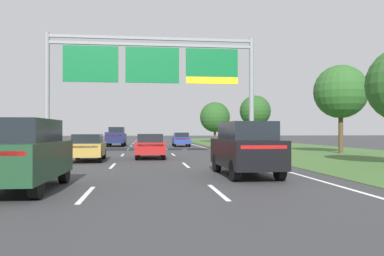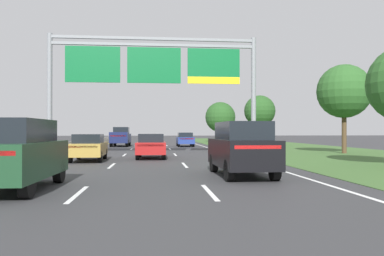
% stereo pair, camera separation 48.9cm
% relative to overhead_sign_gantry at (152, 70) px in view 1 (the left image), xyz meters
% --- Properties ---
extents(ground_plane, '(220.00, 220.00, 0.00)m').
position_rel_overhead_sign_gantry_xyz_m(ground_plane, '(-0.30, 7.15, -6.15)').
color(ground_plane, '#333335').
extents(lane_striping, '(11.96, 106.00, 0.01)m').
position_rel_overhead_sign_gantry_xyz_m(lane_striping, '(-0.30, 6.69, -6.15)').
color(lane_striping, white).
rests_on(lane_striping, ground).
extents(grass_verge_right, '(14.00, 110.00, 0.02)m').
position_rel_overhead_sign_gantry_xyz_m(grass_verge_right, '(13.65, 7.15, -6.14)').
color(grass_verge_right, '#3D602D').
rests_on(grass_verge_right, ground).
extents(median_barrier_concrete, '(0.60, 110.00, 0.85)m').
position_rel_overhead_sign_gantry_xyz_m(median_barrier_concrete, '(-6.90, 7.15, -5.80)').
color(median_barrier_concrete, '#A8A399').
rests_on(median_barrier_concrete, ground).
extents(overhead_sign_gantry, '(15.06, 0.42, 8.67)m').
position_rel_overhead_sign_gantry_xyz_m(overhead_sign_gantry, '(0.00, 0.00, 0.00)').
color(overhead_sign_gantry, gray).
rests_on(overhead_sign_gantry, ground).
extents(pickup_truck_navy, '(2.07, 5.43, 2.20)m').
position_rel_overhead_sign_gantry_xyz_m(pickup_truck_navy, '(-3.77, 17.14, -5.08)').
color(pickup_truck_navy, '#161E47').
rests_on(pickup_truck_navy, ground).
extents(car_red_centre_lane_sedan, '(1.87, 4.42, 1.57)m').
position_rel_overhead_sign_gantry_xyz_m(car_red_centre_lane_sedan, '(-0.19, -3.02, -5.34)').
color(car_red_centre_lane_sedan, maroon).
rests_on(car_red_centre_lane_sedan, ground).
extents(car_darkgreen_left_lane_suv, '(2.00, 4.74, 2.11)m').
position_rel_overhead_sign_gantry_xyz_m(car_darkgreen_left_lane_suv, '(-4.10, -16.41, -5.06)').
color(car_darkgreen_left_lane_suv, '#193D23').
rests_on(car_darkgreen_left_lane_suv, ground).
extents(car_black_right_lane_suv, '(1.97, 4.73, 2.11)m').
position_rel_overhead_sign_gantry_xyz_m(car_black_right_lane_suv, '(3.37, -13.47, -5.06)').
color(car_black_right_lane_suv, black).
rests_on(car_black_right_lane_suv, ground).
extents(car_gold_left_lane_sedan, '(1.94, 4.45, 1.57)m').
position_rel_overhead_sign_gantry_xyz_m(car_gold_left_lane_sedan, '(-3.85, -4.88, -5.34)').
color(car_gold_left_lane_sedan, '#A38438').
rests_on(car_gold_left_lane_sedan, ground).
extents(car_blue_right_lane_sedan, '(1.84, 4.41, 1.57)m').
position_rel_overhead_sign_gantry_xyz_m(car_blue_right_lane_sedan, '(3.53, 16.04, -5.34)').
color(car_blue_right_lane_sedan, navy).
rests_on(car_blue_right_lane_sedan, ground).
extents(roadside_tree_mid, '(4.17, 4.17, 6.93)m').
position_rel_overhead_sign_gantry_xyz_m(roadside_tree_mid, '(14.72, 0.78, -1.33)').
color(roadside_tree_mid, '#4C3823').
rests_on(roadside_tree_mid, ground).
extents(roadside_tree_far, '(3.68, 3.68, 5.97)m').
position_rel_overhead_sign_gantry_xyz_m(roadside_tree_far, '(12.49, 17.10, -2.04)').
color(roadside_tree_far, '#4C3823').
rests_on(roadside_tree_far, ground).
extents(roadside_tree_distant, '(4.78, 4.78, 6.33)m').
position_rel_overhead_sign_gantry_xyz_m(roadside_tree_distant, '(10.51, 33.20, -2.22)').
color(roadside_tree_distant, '#4C3823').
rests_on(roadside_tree_distant, ground).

